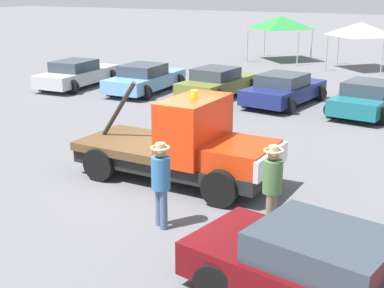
% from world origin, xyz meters
% --- Properties ---
extents(ground_plane, '(160.00, 160.00, 0.00)m').
position_xyz_m(ground_plane, '(0.00, 0.00, 0.00)').
color(ground_plane, slate).
extents(tow_truck, '(5.41, 2.44, 2.51)m').
position_xyz_m(tow_truck, '(0.33, -0.01, 0.95)').
color(tow_truck, black).
rests_on(tow_truck, ground).
extents(foreground_car, '(5.19, 2.88, 1.34)m').
position_xyz_m(foreground_car, '(5.01, -4.12, 0.65)').
color(foreground_car, '#5B0A0F').
rests_on(foreground_car, ground).
extents(person_near_truck, '(0.42, 0.42, 1.88)m').
position_xyz_m(person_near_truck, '(3.24, -1.81, 1.11)').
color(person_near_truck, '#847051').
rests_on(person_near_truck, ground).
extents(person_at_hood, '(0.41, 0.41, 1.86)m').
position_xyz_m(person_at_hood, '(1.10, -2.63, 1.10)').
color(person_at_hood, '#475B84').
rests_on(person_at_hood, ground).
extents(parked_car_silver, '(2.54, 4.88, 1.34)m').
position_xyz_m(parked_car_silver, '(-10.54, 9.27, 0.65)').
color(parked_car_silver, '#B7B7BC').
rests_on(parked_car_silver, ground).
extents(parked_car_skyblue, '(2.53, 4.72, 1.34)m').
position_xyz_m(parked_car_skyblue, '(-6.84, 9.66, 0.65)').
color(parked_car_skyblue, '#669ED1').
rests_on(parked_car_skyblue, ground).
extents(parked_car_olive, '(2.77, 4.59, 1.34)m').
position_xyz_m(parked_car_olive, '(-3.35, 10.20, 0.65)').
color(parked_car_olive, olive).
rests_on(parked_car_olive, ground).
extents(parked_car_navy, '(2.99, 4.70, 1.34)m').
position_xyz_m(parked_car_navy, '(-0.19, 10.01, 0.65)').
color(parked_car_navy, navy).
rests_on(parked_car_navy, ground).
extents(parked_car_teal, '(2.89, 4.59, 1.34)m').
position_xyz_m(parked_car_teal, '(3.32, 9.80, 0.65)').
color(parked_car_teal, '#196670').
rests_on(parked_car_teal, ground).
extents(canopy_tent_green, '(3.40, 3.40, 2.90)m').
position_xyz_m(canopy_tent_green, '(-4.44, 22.75, 2.49)').
color(canopy_tent_green, '#9E9EA3').
rests_on(canopy_tent_green, ground).
extents(canopy_tent_white, '(3.15, 3.15, 2.76)m').
position_xyz_m(canopy_tent_white, '(0.87, 21.23, 2.36)').
color(canopy_tent_white, '#9E9EA3').
rests_on(canopy_tent_white, ground).
extents(traffic_cone, '(0.40, 0.40, 0.55)m').
position_xyz_m(traffic_cone, '(-2.20, 3.40, 0.25)').
color(traffic_cone, black).
rests_on(traffic_cone, ground).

